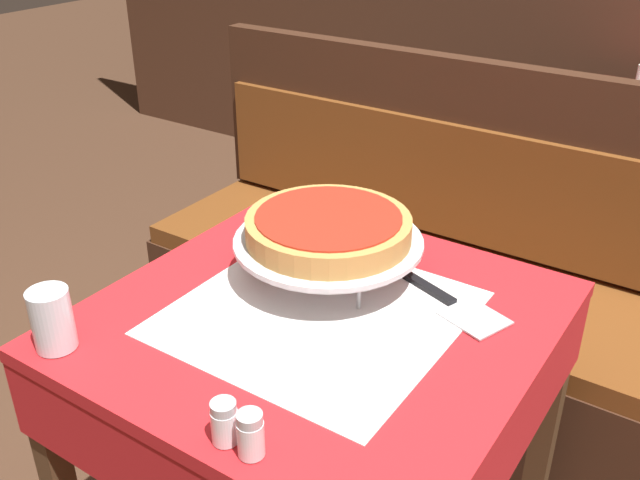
# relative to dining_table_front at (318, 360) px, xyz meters

# --- Properties ---
(dining_table_front) EXTENTS (0.82, 0.82, 0.75)m
(dining_table_front) POSITION_rel_dining_table_front_xyz_m (0.00, 0.00, 0.00)
(dining_table_front) COLOR red
(dining_table_front) RESTS_ON ground_plane
(booth_bench) EXTENTS (1.74, 0.53, 1.02)m
(booth_bench) POSITION_rel_dining_table_front_xyz_m (-0.14, 0.77, -0.34)
(booth_bench) COLOR #3D2316
(booth_bench) RESTS_ON ground_plane
(pizza_pan_stand) EXTENTS (0.38, 0.38, 0.09)m
(pizza_pan_stand) POSITION_rel_dining_table_front_xyz_m (-0.06, 0.12, 0.19)
(pizza_pan_stand) COLOR #ADADB2
(pizza_pan_stand) RESTS_ON dining_table_front
(deep_dish_pizza) EXTENTS (0.33, 0.33, 0.05)m
(deep_dish_pizza) POSITION_rel_dining_table_front_xyz_m (-0.06, 0.12, 0.23)
(deep_dish_pizza) COLOR #C68E47
(deep_dish_pizza) RESTS_ON pizza_pan_stand
(pizza_server) EXTENTS (0.30, 0.16, 0.01)m
(pizza_server) POSITION_rel_dining_table_front_xyz_m (0.18, 0.17, 0.12)
(pizza_server) COLOR #BCBCC1
(pizza_server) RESTS_ON dining_table_front
(water_glass_near) EXTENTS (0.07, 0.07, 0.11)m
(water_glass_near) POSITION_rel_dining_table_front_xyz_m (-0.32, -0.35, 0.17)
(water_glass_near) COLOR silver
(water_glass_near) RESTS_ON dining_table_front
(salt_shaker) EXTENTS (0.04, 0.04, 0.07)m
(salt_shaker) POSITION_rel_dining_table_front_xyz_m (0.08, -0.36, 0.15)
(salt_shaker) COLOR silver
(salt_shaker) RESTS_ON dining_table_front
(pepper_shaker) EXTENTS (0.04, 0.04, 0.07)m
(pepper_shaker) POSITION_rel_dining_table_front_xyz_m (0.13, -0.36, 0.15)
(pepper_shaker) COLOR silver
(pepper_shaker) RESTS_ON dining_table_front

